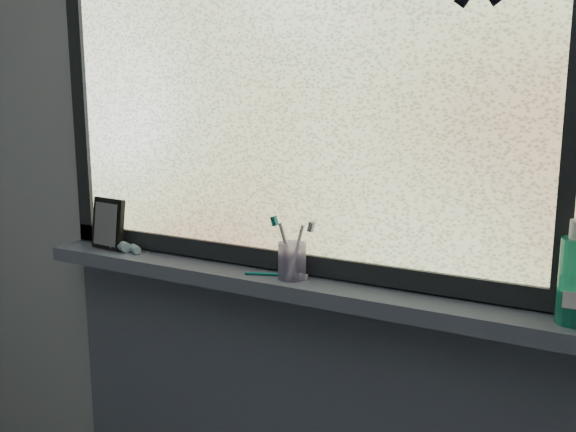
# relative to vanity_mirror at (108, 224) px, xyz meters

# --- Properties ---
(wall_back) EXTENTS (3.00, 0.01, 2.50)m
(wall_back) POSITION_rel_vanity_mirror_xyz_m (0.65, 0.07, 0.15)
(wall_back) COLOR #9EA3A8
(wall_back) RESTS_ON ground
(windowsill) EXTENTS (1.62, 0.14, 0.04)m
(windowsill) POSITION_rel_vanity_mirror_xyz_m (0.65, -0.00, -0.10)
(windowsill) COLOR #4D5366
(windowsill) RESTS_ON wall_back
(window_pane) EXTENTS (1.50, 0.01, 1.00)m
(window_pane) POSITION_rel_vanity_mirror_xyz_m (0.65, 0.05, 0.43)
(window_pane) COLOR silver
(window_pane) RESTS_ON wall_back
(frame_bottom) EXTENTS (1.60, 0.03, 0.05)m
(frame_bottom) POSITION_rel_vanity_mirror_xyz_m (0.65, 0.04, -0.05)
(frame_bottom) COLOR black
(frame_bottom) RESTS_ON windowsill
(frame_left) EXTENTS (0.05, 0.03, 1.10)m
(frame_left) POSITION_rel_vanity_mirror_xyz_m (-0.13, 0.04, 0.43)
(frame_left) COLOR black
(frame_left) RESTS_ON wall_back
(vanity_mirror) EXTENTS (0.13, 0.07, 0.15)m
(vanity_mirror) POSITION_rel_vanity_mirror_xyz_m (0.00, 0.00, 0.00)
(vanity_mirror) COLOR black
(vanity_mirror) RESTS_ON windowsill
(toothpaste_tube) EXTENTS (0.17, 0.10, 0.03)m
(toothpaste_tube) POSITION_rel_vanity_mirror_xyz_m (0.08, -0.01, -0.06)
(toothpaste_tube) COLOR silver
(toothpaste_tube) RESTS_ON windowsill
(toothbrush_cup) EXTENTS (0.07, 0.07, 0.09)m
(toothbrush_cup) POSITION_rel_vanity_mirror_xyz_m (0.63, -0.01, -0.03)
(toothbrush_cup) COLOR #C1ADE5
(toothbrush_cup) RESTS_ON windowsill
(toothbrush_lying) EXTENTS (0.18, 0.08, 0.01)m
(toothbrush_lying) POSITION_rel_vanity_mirror_xyz_m (0.58, -0.01, -0.07)
(toothbrush_lying) COLOR #0B6860
(toothbrush_lying) RESTS_ON windowsill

